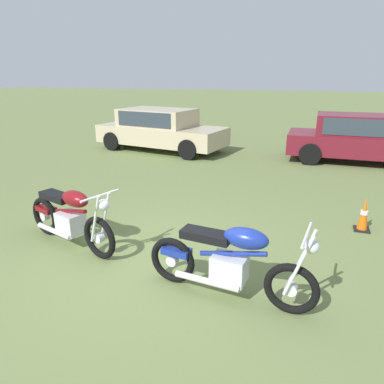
% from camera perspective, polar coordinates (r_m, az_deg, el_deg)
% --- Properties ---
extents(ground_plane, '(120.00, 120.00, 0.00)m').
position_cam_1_polar(ground_plane, '(5.13, -7.25, -11.40)').
color(ground_plane, olive).
extents(motorcycle_maroon, '(1.94, 0.89, 1.02)m').
position_cam_1_polar(motorcycle_maroon, '(5.70, -19.11, -3.86)').
color(motorcycle_maroon, black).
rests_on(motorcycle_maroon, ground).
extents(motorcycle_blue, '(2.09, 0.64, 1.02)m').
position_cam_1_polar(motorcycle_blue, '(4.20, 6.16, -11.08)').
color(motorcycle_blue, black).
rests_on(motorcycle_blue, ground).
extents(car_beige, '(4.71, 2.51, 1.43)m').
position_cam_1_polar(car_beige, '(12.56, -5.23, 10.35)').
color(car_beige, '#BCAD8C').
rests_on(car_beige, ground).
extents(car_burgundy, '(4.19, 1.82, 1.43)m').
position_cam_1_polar(car_burgundy, '(11.80, 25.35, 8.16)').
color(car_burgundy, maroon).
rests_on(car_burgundy, ground).
extents(traffic_cone, '(0.25, 0.25, 0.59)m').
position_cam_1_polar(traffic_cone, '(6.66, 26.01, -3.41)').
color(traffic_cone, '#EA590F').
rests_on(traffic_cone, ground).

